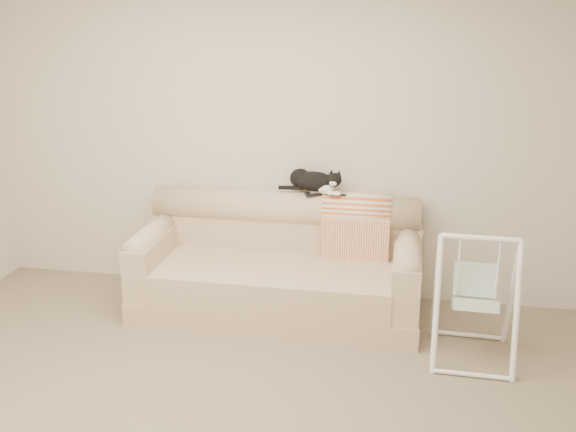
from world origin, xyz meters
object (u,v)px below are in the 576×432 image
object	(u,v)px
tuxedo_cat	(314,181)
baby_swing	(475,297)
sofa	(279,267)
remote_a	(316,193)
remote_b	(336,195)

from	to	relation	value
tuxedo_cat	baby_swing	size ratio (longest dim) A/B	0.58
sofa	baby_swing	bearing A→B (deg)	-18.89
remote_a	remote_b	xyz separation A→B (m)	(0.15, -0.01, -0.00)
remote_a	tuxedo_cat	xyz separation A→B (m)	(-0.02, 0.04, 0.09)
remote_a	remote_b	size ratio (longest dim) A/B	1.07
remote_a	baby_swing	distance (m)	1.46
remote_a	tuxedo_cat	world-z (taller)	tuxedo_cat
remote_b	tuxedo_cat	bearing A→B (deg)	165.77
remote_b	tuxedo_cat	world-z (taller)	tuxedo_cat
tuxedo_cat	baby_swing	xyz separation A→B (m)	(1.21, -0.75, -0.55)
baby_swing	remote_a	bearing A→B (deg)	148.88
sofa	remote_b	distance (m)	0.73
remote_b	baby_swing	bearing A→B (deg)	-34.41
sofa	remote_a	distance (m)	0.66
sofa	baby_swing	xyz separation A→B (m)	(1.45, -0.50, 0.10)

